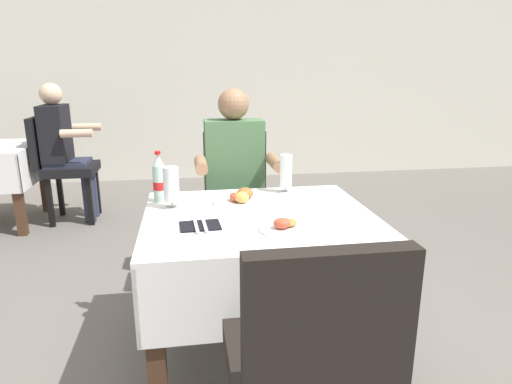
# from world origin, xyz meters

# --- Properties ---
(ground_plane) EXTENTS (11.00, 11.00, 0.00)m
(ground_plane) POSITION_xyz_m (0.00, 0.00, 0.00)
(ground_plane) COLOR #66605B
(back_wall) EXTENTS (11.00, 0.12, 2.73)m
(back_wall) POSITION_xyz_m (0.00, 4.01, 1.37)
(back_wall) COLOR silver
(back_wall) RESTS_ON ground
(main_dining_table) EXTENTS (1.05, 0.92, 0.72)m
(main_dining_table) POSITION_xyz_m (0.01, 0.17, 0.55)
(main_dining_table) COLOR white
(main_dining_table) RESTS_ON ground
(chair_far_diner_seat) EXTENTS (0.44, 0.50, 0.97)m
(chair_far_diner_seat) POSITION_xyz_m (0.01, 1.03, 0.55)
(chair_far_diner_seat) COLOR black
(chair_far_diner_seat) RESTS_ON ground
(chair_near_camera_side) EXTENTS (0.44, 0.50, 0.97)m
(chair_near_camera_side) POSITION_xyz_m (0.01, -0.68, 0.55)
(chair_near_camera_side) COLOR black
(chair_near_camera_side) RESTS_ON ground
(seated_diner_far) EXTENTS (0.50, 0.46, 1.26)m
(seated_diner_far) POSITION_xyz_m (-0.02, 0.92, 0.71)
(seated_diner_far) COLOR #282D42
(seated_diner_far) RESTS_ON ground
(plate_near_camera) EXTENTS (0.23, 0.23, 0.06)m
(plate_near_camera) POSITION_xyz_m (0.08, -0.04, 0.74)
(plate_near_camera) COLOR white
(plate_near_camera) RESTS_ON main_dining_table
(plate_far_diner) EXTENTS (0.25, 0.25, 0.07)m
(plate_far_diner) POSITION_xyz_m (-0.06, 0.38, 0.75)
(plate_far_diner) COLOR white
(plate_far_diner) RESTS_ON main_dining_table
(beer_glass_left) EXTENTS (0.07, 0.07, 0.21)m
(beer_glass_left) POSITION_xyz_m (0.21, 0.53, 0.83)
(beer_glass_left) COLOR white
(beer_glass_left) RESTS_ON main_dining_table
(beer_glass_middle) EXTENTS (0.07, 0.07, 0.20)m
(beer_glass_middle) POSITION_xyz_m (-0.39, 0.34, 0.83)
(beer_glass_middle) COLOR white
(beer_glass_middle) RESTS_ON main_dining_table
(cola_bottle_primary) EXTENTS (0.06, 0.06, 0.26)m
(cola_bottle_primary) POSITION_xyz_m (-0.45, 0.46, 0.83)
(cola_bottle_primary) COLOR silver
(cola_bottle_primary) RESTS_ON main_dining_table
(napkin_cutlery_set) EXTENTS (0.18, 0.19, 0.01)m
(napkin_cutlery_set) POSITION_xyz_m (-0.27, 0.05, 0.73)
(napkin_cutlery_set) COLOR black
(napkin_cutlery_set) RESTS_ON main_dining_table
(background_chair_right) EXTENTS (0.50, 0.44, 0.97)m
(background_chair_right) POSITION_xyz_m (-1.46, 2.43, 0.55)
(background_chair_right) COLOR black
(background_chair_right) RESTS_ON ground
(background_patron) EXTENTS (0.46, 0.50, 1.26)m
(background_patron) POSITION_xyz_m (-1.41, 2.43, 0.71)
(background_patron) COLOR #282D42
(background_patron) RESTS_ON ground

